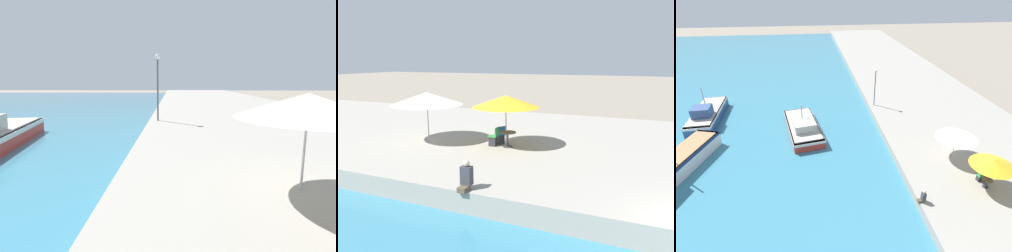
{
  "view_description": "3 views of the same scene",
  "coord_description": "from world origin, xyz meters",
  "views": [
    {
      "loc": [
        1.76,
        5.84,
        3.62
      ],
      "look_at": [
        1.5,
        17.33,
        1.6
      ],
      "focal_mm": 28.0,
      "sensor_mm": 36.0,
      "label": 1
    },
    {
      "loc": [
        -8.39,
        2.24,
        4.9
      ],
      "look_at": [
        5.67,
        8.28,
        1.8
      ],
      "focal_mm": 35.0,
      "sensor_mm": 36.0,
      "label": 2
    },
    {
      "loc": [
        -7.07,
        -5.57,
        14.51
      ],
      "look_at": [
        -4.0,
        18.0,
        1.4
      ],
      "focal_mm": 28.0,
      "sensor_mm": 36.0,
      "label": 3
    }
  ],
  "objects": [
    {
      "name": "lamppost",
      "position": [
        0.64,
        24.15,
        3.89
      ],
      "size": [
        0.36,
        0.36,
        4.56
      ],
      "color": "#565B60",
      "rests_on": "quay_promenade"
    },
    {
      "name": "quay_promenade",
      "position": [
        8.0,
        37.0,
        0.4
      ],
      "size": [
        16.0,
        90.0,
        0.8
      ],
      "color": "gray",
      "rests_on": "ground_plane"
    },
    {
      "name": "cafe_umbrella_white",
      "position": [
        5.07,
        12.34,
        2.99
      ],
      "size": [
        3.59,
        3.59,
        2.51
      ],
      "color": "#B7B7B7",
      "rests_on": "quay_promenade"
    }
  ]
}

